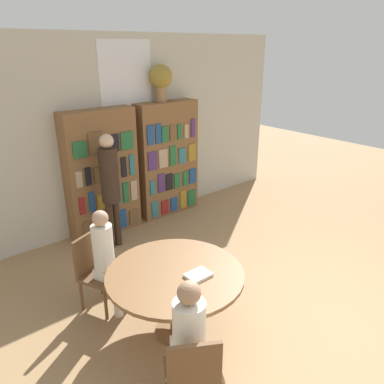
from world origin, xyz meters
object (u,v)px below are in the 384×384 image
Objects in this scene: seated_reader_left at (108,258)px; bookshelf_right at (167,159)px; flower_vase at (161,79)px; reading_table at (175,281)px; seated_reader_right at (188,337)px; chair_near_camera at (192,375)px; chair_left_side at (96,268)px; librarian_standing at (110,181)px; bookshelf_left at (102,174)px.

bookshelf_right is at bearing -163.80° from seated_reader_left.
reading_table is at bearing -123.52° from flower_vase.
seated_reader_right is (-0.42, -0.73, 0.06)m from reading_table.
bookshelf_right is 2.24× the size of chair_near_camera.
seated_reader_right is (-2.10, -3.26, -1.63)m from flower_vase.
chair_left_side is 1.47m from librarian_standing.
seated_reader_right is at bearing -122.79° from flower_vase.
chair_left_side is (-0.41, 0.93, -0.15)m from reading_table.
flower_vase is 1.89m from librarian_standing.
reading_table is 0.80× the size of librarian_standing.
reading_table is at bearing 90.00° from chair_near_camera.
bookshelf_right is at bearing -3.19° from flower_vase.
seated_reader_right is at bearing -120.15° from reading_table.
reading_table is at bearing 90.00° from chair_left_side.
bookshelf_left is 1.15× the size of librarian_standing.
flower_vase is 0.47× the size of seated_reader_right.
seated_reader_left reaches higher than chair_left_side.
librarian_standing is (-0.13, -0.50, 0.05)m from bookshelf_left.
chair_left_side reaches higher than reading_table.
reading_table is 1.12× the size of seated_reader_right.
chair_left_side is 0.51× the size of librarian_standing.
flower_vase is 0.48× the size of seated_reader_left.
chair_left_side is at bearing 119.83° from seated_reader_right.
reading_table is at bearing -101.79° from bookshelf_left.
librarian_standing is (0.81, 1.09, 0.54)m from chair_left_side.
flower_vase reaches higher than seated_reader_left.
seated_reader_left is (-0.34, 0.76, 0.04)m from reading_table.
librarian_standing is (-1.28, -0.51, -1.29)m from flower_vase.
seated_reader_left is at bearing -139.95° from bookshelf_right.
bookshelf_left is 1.00× the size of bookshelf_right.
seated_reader_left is (-2.10, -1.76, -0.31)m from bookshelf_right.
bookshelf_right is 1.43× the size of reading_table.
chair_near_camera is at bearing 63.00° from chair_left_side.
bookshelf_left is 3.37× the size of flower_vase.
bookshelf_right is 3.10m from reading_table.
bookshelf_right is 2.76m from seated_reader_left.
chair_left_side is 1.68m from seated_reader_right.
seated_reader_left is at bearing -116.12° from bookshelf_left.
seated_reader_right is at bearing -106.58° from librarian_standing.
bookshelf_left is at bearing 78.21° from reading_table.
seated_reader_right is 2.89m from librarian_standing.
flower_vase is 0.67× the size of chair_near_camera.
seated_reader_left is at bearing -120.20° from librarian_standing.
seated_reader_right reaches higher than chair_left_side.
chair_left_side is at bearing -126.57° from librarian_standing.
reading_table is 0.84m from seated_reader_left.
librarian_standing is at bearing -104.52° from bookshelf_left.
chair_near_camera is at bearing -107.38° from librarian_standing.
bookshelf_left is 1.92m from chair_left_side.
bookshelf_left is 2.61m from reading_table.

